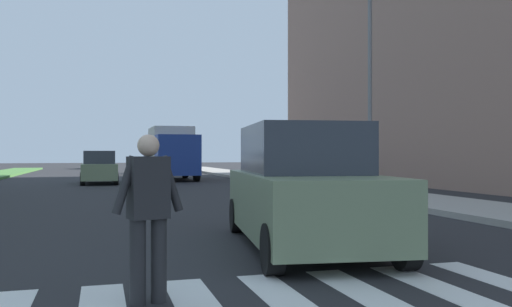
{
  "coord_description": "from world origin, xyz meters",
  "views": [
    {
      "loc": [
        -0.92,
        2.31,
        1.49
      ],
      "look_at": [
        2.88,
        15.42,
        1.51
      ],
      "focal_mm": 37.67,
      "sensor_mm": 36.0,
      "label": 1
    }
  ],
  "objects_px": {
    "truck_box_delivery": "(172,152)",
    "sedan_distant": "(157,164)",
    "sedan_midblock": "(99,168)",
    "pedestrian_performer": "(148,210)",
    "street_lamp_right": "(367,64)",
    "suv_crossing": "(304,189)",
    "sedan_far_horizon": "(95,161)"
  },
  "relations": [
    {
      "from": "truck_box_delivery",
      "to": "sedan_distant",
      "type": "bearing_deg",
      "value": 89.14
    },
    {
      "from": "sedan_midblock",
      "to": "truck_box_delivery",
      "type": "distance_m",
      "value": 5.22
    },
    {
      "from": "pedestrian_performer",
      "to": "sedan_midblock",
      "type": "distance_m",
      "value": 23.08
    },
    {
      "from": "street_lamp_right",
      "to": "pedestrian_performer",
      "type": "xyz_separation_m",
      "value": [
        -8.3,
        -11.11,
        -3.66
      ]
    },
    {
      "from": "suv_crossing",
      "to": "truck_box_delivery",
      "type": "distance_m",
      "value": 23.55
    },
    {
      "from": "pedestrian_performer",
      "to": "sedan_distant",
      "type": "distance_m",
      "value": 37.11
    },
    {
      "from": "suv_crossing",
      "to": "sedan_midblock",
      "type": "bearing_deg",
      "value": 98.95
    },
    {
      "from": "sedan_distant",
      "to": "sedan_far_horizon",
      "type": "distance_m",
      "value": 16.28
    },
    {
      "from": "street_lamp_right",
      "to": "sedan_midblock",
      "type": "height_order",
      "value": "street_lamp_right"
    },
    {
      "from": "street_lamp_right",
      "to": "sedan_far_horizon",
      "type": "bearing_deg",
      "value": 102.74
    },
    {
      "from": "sedan_far_horizon",
      "to": "truck_box_delivery",
      "type": "xyz_separation_m",
      "value": [
        4.63,
        -26.31,
        0.86
      ]
    },
    {
      "from": "sedan_midblock",
      "to": "sedan_far_horizon",
      "type": "bearing_deg",
      "value": 91.01
    },
    {
      "from": "sedan_far_horizon",
      "to": "truck_box_delivery",
      "type": "bearing_deg",
      "value": -80.01
    },
    {
      "from": "street_lamp_right",
      "to": "sedan_midblock",
      "type": "relative_size",
      "value": 1.7
    },
    {
      "from": "pedestrian_performer",
      "to": "street_lamp_right",
      "type": "bearing_deg",
      "value": 53.22
    },
    {
      "from": "suv_crossing",
      "to": "truck_box_delivery",
      "type": "bearing_deg",
      "value": 87.81
    },
    {
      "from": "sedan_far_horizon",
      "to": "street_lamp_right",
      "type": "bearing_deg",
      "value": -77.26
    },
    {
      "from": "sedan_midblock",
      "to": "sedan_far_horizon",
      "type": "height_order",
      "value": "sedan_far_horizon"
    },
    {
      "from": "sedan_distant",
      "to": "truck_box_delivery",
      "type": "bearing_deg",
      "value": -90.86
    },
    {
      "from": "pedestrian_performer",
      "to": "sedan_far_horizon",
      "type": "bearing_deg",
      "value": 91.15
    },
    {
      "from": "sedan_distant",
      "to": "truck_box_delivery",
      "type": "xyz_separation_m",
      "value": [
        -0.16,
        -10.75,
        0.88
      ]
    },
    {
      "from": "sedan_midblock",
      "to": "street_lamp_right",
      "type": "bearing_deg",
      "value": -53.57
    },
    {
      "from": "sedan_midblock",
      "to": "truck_box_delivery",
      "type": "xyz_separation_m",
      "value": [
        4.11,
        3.1,
        0.86
      ]
    },
    {
      "from": "sedan_distant",
      "to": "truck_box_delivery",
      "type": "relative_size",
      "value": 0.76
    },
    {
      "from": "pedestrian_performer",
      "to": "sedan_far_horizon",
      "type": "relative_size",
      "value": 0.36
    },
    {
      "from": "street_lamp_right",
      "to": "pedestrian_performer",
      "type": "bearing_deg",
      "value": -126.78
    },
    {
      "from": "sedan_midblock",
      "to": "truck_box_delivery",
      "type": "bearing_deg",
      "value": 36.99
    },
    {
      "from": "pedestrian_performer",
      "to": "sedan_distant",
      "type": "height_order",
      "value": "pedestrian_performer"
    },
    {
      "from": "street_lamp_right",
      "to": "suv_crossing",
      "type": "xyz_separation_m",
      "value": [
        -5.62,
        -8.46,
        -3.66
      ]
    },
    {
      "from": "pedestrian_performer",
      "to": "sedan_distant",
      "type": "bearing_deg",
      "value": 84.21
    },
    {
      "from": "truck_box_delivery",
      "to": "street_lamp_right",
      "type": "bearing_deg",
      "value": -72.6
    },
    {
      "from": "suv_crossing",
      "to": "sedan_distant",
      "type": "xyz_separation_m",
      "value": [
        1.06,
        34.27,
        -0.17
      ]
    }
  ]
}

